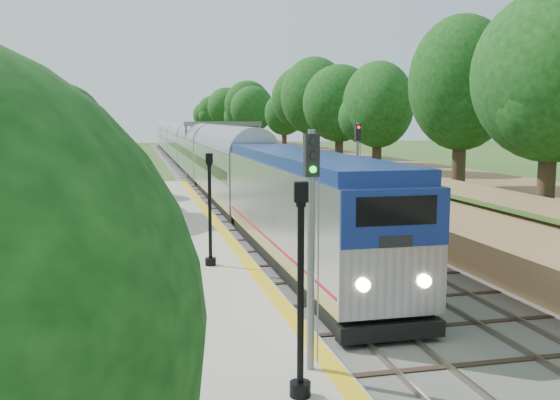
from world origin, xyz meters
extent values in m
cube|color=#4C4944|center=(2.00, 60.00, 0.06)|extent=(9.50, 170.00, 0.12)
cube|color=gray|center=(-0.72, 60.00, 0.20)|extent=(0.08, 170.00, 0.16)
cube|color=gray|center=(0.72, 60.00, 0.20)|extent=(0.08, 170.00, 0.16)
cube|color=gray|center=(3.28, 60.00, 0.20)|extent=(0.08, 170.00, 0.16)
cube|color=gray|center=(4.72, 60.00, 0.20)|extent=(0.08, 170.00, 0.16)
cube|color=#A89F87|center=(-5.20, 16.00, 0.19)|extent=(6.40, 68.00, 0.38)
cube|color=gold|center=(-2.35, 16.00, 0.39)|extent=(0.55, 68.00, 0.01)
cube|color=brown|center=(11.50, 60.00, 1.50)|extent=(9.00, 170.00, 3.00)
cube|color=brown|center=(7.60, 60.00, 1.30)|extent=(4.47, 170.00, 4.54)
cylinder|color=#332316|center=(10.00, 60.00, 4.31)|extent=(0.60, 0.60, 2.62)
sphere|color=black|center=(10.00, 60.00, 7.88)|extent=(5.70, 5.70, 5.70)
cylinder|color=#332316|center=(10.00, 110.00, 4.31)|extent=(0.60, 0.60, 2.62)
sphere|color=black|center=(10.00, 110.00, 7.88)|extent=(5.70, 5.70, 5.70)
cube|color=silver|center=(-14.00, 30.00, 3.40)|extent=(8.00, 6.00, 6.80)
cube|color=#4B4D52|center=(-14.00, 30.00, 7.40)|extent=(8.60, 6.60, 1.20)
cube|color=black|center=(-9.99, 28.20, 1.80)|extent=(0.05, 1.10, 1.30)
cube|color=black|center=(-9.99, 31.80, 1.80)|extent=(0.05, 1.10, 1.30)
cube|color=black|center=(-9.99, 28.20, 4.60)|extent=(0.05, 1.10, 1.30)
cube|color=black|center=(-9.99, 31.80, 4.60)|extent=(0.05, 1.10, 1.30)
cylinder|color=slate|center=(-1.50, 55.00, 3.10)|extent=(0.24, 0.24, 6.20)
cylinder|color=slate|center=(6.50, 55.00, 3.10)|extent=(0.24, 0.24, 6.20)
cube|color=slate|center=(2.50, 55.00, 5.95)|extent=(8.40, 0.25, 0.50)
cube|color=black|center=(0.00, 54.85, 5.20)|extent=(0.30, 0.20, 0.90)
cube|color=black|center=(4.00, 54.85, 5.20)|extent=(0.30, 0.20, 0.90)
cylinder|color=#332316|center=(-12.00, 26.00, 1.22)|extent=(0.60, 0.60, 2.45)
sphere|color=black|center=(-12.00, 26.00, 4.55)|extent=(5.32, 5.32, 5.32)
cylinder|color=#332316|center=(-12.00, 42.00, 1.22)|extent=(0.60, 0.60, 2.45)
sphere|color=black|center=(-12.00, 42.00, 4.55)|extent=(5.32, 5.32, 5.32)
cube|color=black|center=(0.00, 13.48, 0.60)|extent=(2.98, 18.65, 0.65)
cube|color=#B7BAC1|center=(0.00, 13.48, 2.76)|extent=(3.24, 19.42, 3.67)
cube|color=navy|center=(0.00, 13.48, 4.83)|extent=(3.11, 18.65, 0.47)
cube|color=navy|center=(0.00, 3.74, 3.79)|extent=(3.21, 0.10, 1.62)
cube|color=black|center=(0.00, 3.70, 4.00)|extent=(2.37, 0.06, 0.81)
cube|color=#A50F25|center=(0.00, 13.48, 1.52)|extent=(3.26, 19.04, 0.11)
cube|color=#B7BAC1|center=(0.00, 34.59, 2.38)|extent=(3.24, 21.58, 4.21)
cube|color=#B7BAC1|center=(0.00, 56.77, 2.38)|extent=(3.24, 21.58, 4.21)
cube|color=#B7BAC1|center=(0.00, 78.95, 2.38)|extent=(3.24, 21.58, 4.21)
cube|color=#B7BAC1|center=(0.00, 101.14, 2.38)|extent=(3.24, 21.58, 4.21)
cube|color=#B7BAC1|center=(0.00, 123.32, 2.38)|extent=(3.24, 21.58, 4.21)
cylinder|color=black|center=(-3.54, 0.72, 0.54)|extent=(0.47, 0.47, 0.32)
cylinder|color=black|center=(-3.54, 0.72, 2.65)|extent=(0.15, 0.15, 4.21)
cube|color=black|center=(-3.54, 0.72, 4.97)|extent=(0.35, 0.35, 0.43)
cube|color=silver|center=(-3.54, 0.72, 4.97)|extent=(0.25, 0.25, 0.32)
cylinder|color=black|center=(-3.97, 13.63, 0.54)|extent=(0.47, 0.47, 0.32)
cylinder|color=black|center=(-3.97, 13.63, 2.61)|extent=(0.15, 0.15, 4.14)
cube|color=black|center=(-3.97, 13.63, 4.89)|extent=(0.32, 0.32, 0.42)
cube|color=silver|center=(-3.97, 13.63, 4.89)|extent=(0.23, 0.23, 0.32)
cylinder|color=slate|center=(-2.90, 2.13, 3.32)|extent=(0.18, 0.18, 5.89)
cube|color=black|center=(-2.90, 2.13, 5.66)|extent=(0.35, 0.22, 1.02)
cylinder|color=#0CE526|center=(-2.90, 2.00, 5.66)|extent=(0.16, 0.06, 0.16)
cylinder|color=slate|center=(6.20, 23.59, 3.20)|extent=(0.18, 0.18, 6.16)
cube|color=black|center=(6.20, 23.59, 5.68)|extent=(0.34, 0.22, 0.99)
cylinder|color=#FF0C0C|center=(6.20, 23.46, 5.68)|extent=(0.16, 0.06, 0.16)
camera|label=1|loc=(-7.00, -12.03, 6.52)|focal=40.00mm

